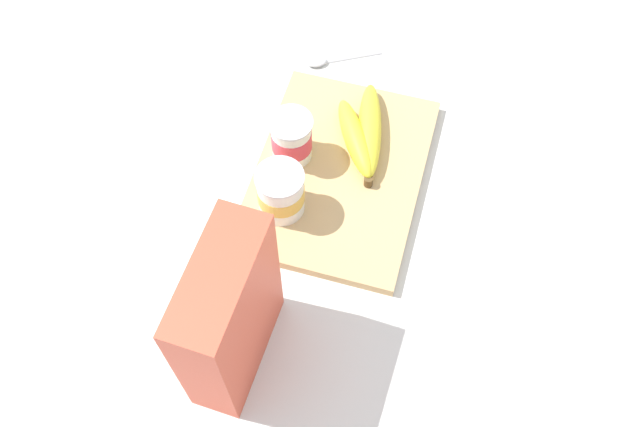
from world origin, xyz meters
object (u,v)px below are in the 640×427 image
at_px(cutting_board, 339,174).
at_px(cereal_box, 229,317).
at_px(banana_bunch, 363,134).
at_px(spoon, 332,59).
at_px(yogurt_cup_back, 291,138).
at_px(yogurt_cup_front, 281,192).

xyz_separation_m(cutting_board, cereal_box, (-0.31, 0.06, 0.12)).
height_order(banana_bunch, spoon, banana_bunch).
bearing_deg(cereal_box, yogurt_cup_back, -173.77).
xyz_separation_m(cutting_board, banana_bunch, (0.07, -0.02, 0.03)).
distance_m(yogurt_cup_front, banana_bunch, 0.18).
xyz_separation_m(yogurt_cup_front, banana_bunch, (0.15, -0.09, -0.02)).
height_order(yogurt_cup_back, spoon, yogurt_cup_back).
height_order(yogurt_cup_front, yogurt_cup_back, yogurt_cup_front).
xyz_separation_m(cutting_board, yogurt_cup_front, (-0.09, 0.07, 0.05)).
distance_m(cutting_board, cereal_box, 0.34).
distance_m(cereal_box, spoon, 0.56).
relative_size(cereal_box, yogurt_cup_front, 2.95).
distance_m(cutting_board, yogurt_cup_front, 0.12).
height_order(yogurt_cup_front, spoon, yogurt_cup_front).
bearing_deg(banana_bunch, yogurt_cup_front, 150.10).
bearing_deg(cutting_board, cereal_box, 169.36).
bearing_deg(yogurt_cup_front, cereal_box, -178.05).
height_order(cutting_board, cereal_box, cereal_box).
bearing_deg(spoon, yogurt_cup_back, 178.55).
distance_m(yogurt_cup_back, spoon, 0.23).
height_order(cereal_box, yogurt_cup_front, cereal_box).
bearing_deg(cereal_box, yogurt_cup_front, -175.52).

